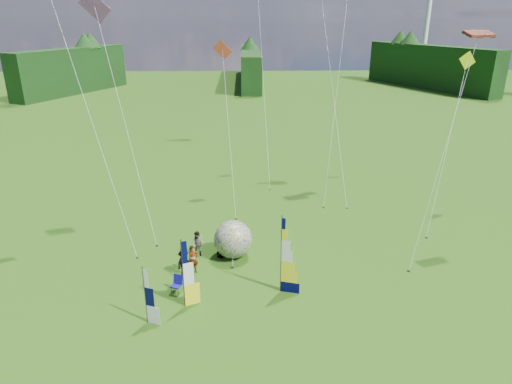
{
  "coord_description": "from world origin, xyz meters",
  "views": [
    {
      "loc": [
        -1.66,
        -19.52,
        14.71
      ],
      "look_at": [
        -1.0,
        4.0,
        5.5
      ],
      "focal_mm": 32.0,
      "sensor_mm": 36.0,
      "label": 1
    }
  ],
  "objects_px": {
    "spectator_c": "(184,263)",
    "side_banner_left": "(183,275)",
    "spectator_d": "(220,247)",
    "camp_chair": "(176,285)",
    "side_banner_far": "(145,296)",
    "kite_whale": "(332,69)",
    "bol_inflatable": "(233,239)",
    "feather_banner_main": "(281,256)",
    "spectator_a": "(193,260)",
    "spectator_b": "(198,244)"
  },
  "relations": [
    {
      "from": "side_banner_left",
      "to": "spectator_b",
      "type": "xyz_separation_m",
      "value": [
        0.22,
        5.53,
        -1.1
      ]
    },
    {
      "from": "side_banner_far",
      "to": "camp_chair",
      "type": "height_order",
      "value": "side_banner_far"
    },
    {
      "from": "bol_inflatable",
      "to": "spectator_d",
      "type": "relative_size",
      "value": 1.51
    },
    {
      "from": "camp_chair",
      "to": "kite_whale",
      "type": "distance_m",
      "value": 23.21
    },
    {
      "from": "feather_banner_main",
      "to": "spectator_a",
      "type": "relative_size",
      "value": 2.53
    },
    {
      "from": "spectator_d",
      "to": "camp_chair",
      "type": "height_order",
      "value": "spectator_d"
    },
    {
      "from": "side_banner_far",
      "to": "spectator_a",
      "type": "distance_m",
      "value": 5.16
    },
    {
      "from": "spectator_a",
      "to": "camp_chair",
      "type": "xyz_separation_m",
      "value": [
        -0.75,
        -2.1,
        -0.39
      ]
    },
    {
      "from": "feather_banner_main",
      "to": "spectator_b",
      "type": "xyz_separation_m",
      "value": [
        -5.03,
        4.24,
        -1.43
      ]
    },
    {
      "from": "side_banner_far",
      "to": "spectator_d",
      "type": "distance_m",
      "value": 7.4
    },
    {
      "from": "feather_banner_main",
      "to": "spectator_c",
      "type": "height_order",
      "value": "feather_banner_main"
    },
    {
      "from": "bol_inflatable",
      "to": "spectator_b",
      "type": "distance_m",
      "value": 2.31
    },
    {
      "from": "feather_banner_main",
      "to": "spectator_a",
      "type": "bearing_deg",
      "value": 173.04
    },
    {
      "from": "spectator_b",
      "to": "camp_chair",
      "type": "height_order",
      "value": "spectator_b"
    },
    {
      "from": "side_banner_far",
      "to": "kite_whale",
      "type": "relative_size",
      "value": 0.15
    },
    {
      "from": "spectator_b",
      "to": "bol_inflatable",
      "type": "bearing_deg",
      "value": 16.95
    },
    {
      "from": "spectator_a",
      "to": "camp_chair",
      "type": "bearing_deg",
      "value": -139.65
    },
    {
      "from": "side_banner_left",
      "to": "bol_inflatable",
      "type": "height_order",
      "value": "side_banner_left"
    },
    {
      "from": "camp_chair",
      "to": "spectator_b",
      "type": "bearing_deg",
      "value": 98.55
    },
    {
      "from": "kite_whale",
      "to": "spectator_d",
      "type": "bearing_deg",
      "value": -108.06
    },
    {
      "from": "side_banner_left",
      "to": "bol_inflatable",
      "type": "bearing_deg",
      "value": 44.99
    },
    {
      "from": "spectator_d",
      "to": "kite_whale",
      "type": "height_order",
      "value": "kite_whale"
    },
    {
      "from": "side_banner_left",
      "to": "side_banner_far",
      "type": "xyz_separation_m",
      "value": [
        -1.75,
        -1.33,
        -0.38
      ]
    },
    {
      "from": "feather_banner_main",
      "to": "side_banner_left",
      "type": "bearing_deg",
      "value": -150.57
    },
    {
      "from": "bol_inflatable",
      "to": "spectator_c",
      "type": "relative_size",
      "value": 1.52
    },
    {
      "from": "bol_inflatable",
      "to": "spectator_d",
      "type": "bearing_deg",
      "value": -167.84
    },
    {
      "from": "side_banner_far",
      "to": "kite_whale",
      "type": "xyz_separation_m",
      "value": [
        12.57,
        20.33,
        8.72
      ]
    },
    {
      "from": "spectator_d",
      "to": "camp_chair",
      "type": "xyz_separation_m",
      "value": [
        -2.26,
        -3.88,
        -0.3
      ]
    },
    {
      "from": "side_banner_left",
      "to": "bol_inflatable",
      "type": "distance_m",
      "value": 5.98
    },
    {
      "from": "bol_inflatable",
      "to": "spectator_a",
      "type": "distance_m",
      "value": 3.09
    },
    {
      "from": "spectator_d",
      "to": "kite_whale",
      "type": "relative_size",
      "value": 0.08
    },
    {
      "from": "bol_inflatable",
      "to": "spectator_d",
      "type": "distance_m",
      "value": 0.97
    },
    {
      "from": "spectator_c",
      "to": "side_banner_left",
      "type": "bearing_deg",
      "value": -142.12
    },
    {
      "from": "bol_inflatable",
      "to": "kite_whale",
      "type": "distance_m",
      "value": 18.35
    },
    {
      "from": "side_banner_left",
      "to": "kite_whale",
      "type": "xyz_separation_m",
      "value": [
        10.82,
        18.99,
        8.34
      ]
    },
    {
      "from": "bol_inflatable",
      "to": "side_banner_left",
      "type": "bearing_deg",
      "value": -114.9
    },
    {
      "from": "bol_inflatable",
      "to": "side_banner_far",
      "type": "bearing_deg",
      "value": -122.29
    },
    {
      "from": "camp_chair",
      "to": "spectator_d",
      "type": "bearing_deg",
      "value": 79.6
    },
    {
      "from": "side_banner_left",
      "to": "spectator_d",
      "type": "distance_m",
      "value": 5.57
    },
    {
      "from": "bol_inflatable",
      "to": "camp_chair",
      "type": "bearing_deg",
      "value": -127.52
    },
    {
      "from": "side_banner_far",
      "to": "bol_inflatable",
      "type": "bearing_deg",
      "value": 78.59
    },
    {
      "from": "bol_inflatable",
      "to": "camp_chair",
      "type": "height_order",
      "value": "bol_inflatable"
    },
    {
      "from": "side_banner_left",
      "to": "spectator_a",
      "type": "relative_size",
      "value": 2.16
    },
    {
      "from": "side_banner_left",
      "to": "spectator_b",
      "type": "relative_size",
      "value": 2.28
    },
    {
      "from": "spectator_b",
      "to": "kite_whale",
      "type": "bearing_deg",
      "value": 72.32
    },
    {
      "from": "feather_banner_main",
      "to": "spectator_c",
      "type": "xyz_separation_m",
      "value": [
        -5.67,
        1.95,
        -1.47
      ]
    },
    {
      "from": "camp_chair",
      "to": "kite_whale",
      "type": "height_order",
      "value": "kite_whale"
    },
    {
      "from": "kite_whale",
      "to": "side_banner_left",
      "type": "bearing_deg",
      "value": -104.09
    },
    {
      "from": "spectator_a",
      "to": "kite_whale",
      "type": "distance_m",
      "value": 21.09
    },
    {
      "from": "bol_inflatable",
      "to": "spectator_d",
      "type": "xyz_separation_m",
      "value": [
        -0.85,
        -0.18,
        -0.42
      ]
    }
  ]
}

